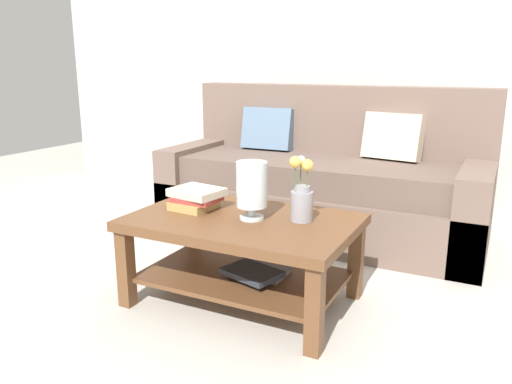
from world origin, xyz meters
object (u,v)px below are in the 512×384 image
glass_hurricane_vase (252,186)px  coffee_table (243,242)px  flower_pitcher (302,197)px  book_stack_main (196,198)px  couch (323,184)px

glass_hurricane_vase → coffee_table: bearing=-178.7°
coffee_table → flower_pitcher: (0.28, 0.09, 0.25)m
glass_hurricane_vase → flower_pitcher: (0.23, 0.09, -0.04)m
book_stack_main → glass_hurricane_vase: size_ratio=0.99×
book_stack_main → glass_hurricane_vase: glass_hurricane_vase is taller
book_stack_main → flower_pitcher: flower_pitcher is taller
glass_hurricane_vase → flower_pitcher: size_ratio=0.89×
coffee_table → flower_pitcher: size_ratio=3.45×
glass_hurricane_vase → book_stack_main: bearing=174.7°
flower_pitcher → glass_hurricane_vase: bearing=-159.7°
glass_hurricane_vase → flower_pitcher: bearing=20.3°
coffee_table → couch: bearing=91.0°
book_stack_main → glass_hurricane_vase: 0.37m
coffee_table → glass_hurricane_vase: (0.05, 0.00, 0.30)m
coffee_table → book_stack_main: size_ratio=3.90×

